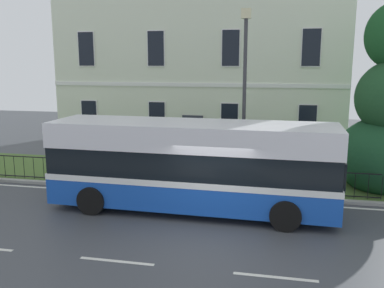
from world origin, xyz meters
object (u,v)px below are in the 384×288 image
at_px(single_decker_bus, 192,165).
at_px(litter_bin, 76,163).
at_px(georgian_townhouse, 208,28).
at_px(street_lamp_post, 244,89).

bearing_deg(single_decker_bus, litter_bin, 154.36).
xyz_separation_m(georgian_townhouse, street_lamp_post, (3.04, -9.65, -3.03)).
relative_size(georgian_townhouse, single_decker_bus, 1.61).
xyz_separation_m(single_decker_bus, street_lamp_post, (1.51, 2.55, 2.42)).
height_order(single_decker_bus, street_lamp_post, street_lamp_post).
xyz_separation_m(georgian_townhouse, litter_bin, (-4.29, -9.27, -6.40)).
bearing_deg(georgian_townhouse, litter_bin, -114.85).
xyz_separation_m(georgian_townhouse, single_decker_bus, (1.53, -12.21, -5.45)).
distance_m(georgian_townhouse, litter_bin, 12.05).
height_order(georgian_townhouse, street_lamp_post, georgian_townhouse).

